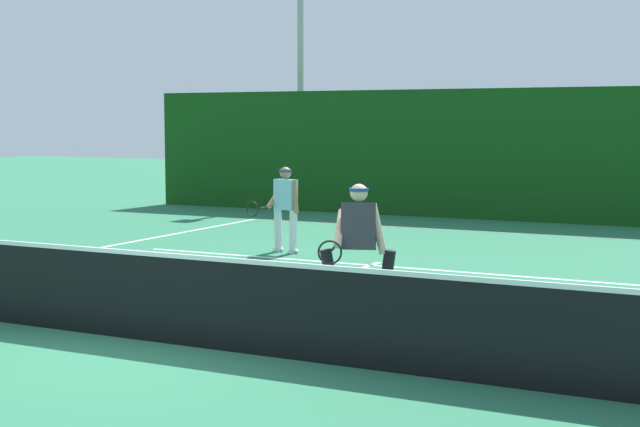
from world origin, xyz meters
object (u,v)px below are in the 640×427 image
object	(u,v)px
player_near	(358,243)
tennis_ball	(618,290)
light_pole	(300,48)
player_far	(285,206)

from	to	relation	value
player_near	tennis_ball	distance (m)	4.16
tennis_ball	light_pole	xyz separation A→B (m)	(-10.49, 10.33, 4.42)
player_near	player_far	bearing A→B (deg)	-70.98
player_far	tennis_ball	bearing A→B (deg)	-179.56
tennis_ball	player_far	bearing A→B (deg)	167.21
light_pole	player_near	bearing A→B (deg)	-59.69
player_far	light_pole	distance (m)	10.57
light_pole	player_far	bearing A→B (deg)	-63.98
player_near	light_pole	world-z (taller)	light_pole
player_near	player_far	size ratio (longest dim) A/B	1.05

